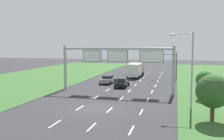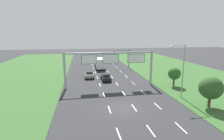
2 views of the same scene
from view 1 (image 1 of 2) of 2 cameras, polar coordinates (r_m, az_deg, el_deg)
The scene contains 12 objects.
ground_plane at distance 28.31m, azimuth -4.01°, elevation -8.83°, with size 200.00×200.00×0.00m, color #2D2D30.
lane_dashes_inner_left at distance 40.03m, azimuth -0.93°, elevation -4.55°, with size 0.14×62.40×0.01m.
lane_dashes_inner_right at distance 39.26m, azimuth 4.02°, elevation -4.76°, with size 0.14×62.40×0.01m.
lane_dashes_slip at distance 38.79m, azimuth 9.13°, elevation -4.94°, with size 0.14×62.40×0.01m.
car_near_red at distance 46.38m, azimuth -0.97°, elevation -2.19°, with size 2.39×4.19×1.54m.
car_lead_silver at distance 42.45m, azimuth 2.28°, elevation -2.92°, with size 2.07×4.10×1.58m.
box_truck at distance 55.66m, azimuth 5.43°, elevation 0.05°, with size 2.82×7.49×3.16m.
sign_gantry at distance 37.44m, azimuth 1.38°, elevation 2.38°, with size 17.24×0.44×7.00m.
traffic_light_mast at distance 54.64m, azimuth 12.51°, elevation 2.11°, with size 4.76×0.49×5.60m.
street_lamp at distance 28.66m, azimuth 17.12°, elevation 1.41°, with size 2.61×0.32×8.50m.
roadside_tree_near at distance 24.88m, azimuth 22.11°, elevation -4.54°, with size 3.16×3.16×4.44m.
roadside_tree_mid at distance 35.10m, azimuth 20.52°, elevation -2.20°, with size 2.43×2.43×3.74m.
Camera 1 is at (8.75, -25.99, 7.03)m, focal length 40.00 mm.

